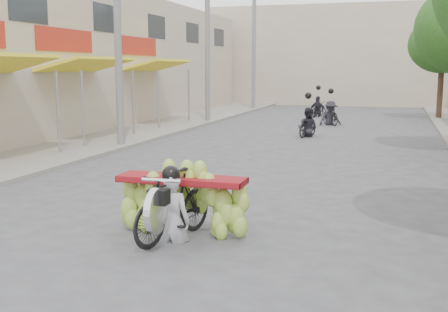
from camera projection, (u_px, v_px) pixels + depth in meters
sidewalk_left at (120, 134)px, 21.97m from camera, size 4.00×60.00×0.12m
far_building at (352, 56)px, 41.11m from camera, size 20.00×6.00×7.00m
utility_pole_mid at (118, 24)px, 18.05m from camera, size 0.60×0.24×8.00m
utility_pole_far at (207, 38)px, 26.55m from camera, size 0.60×0.24×8.00m
utility_pole_back at (254, 45)px, 35.05m from camera, size 0.60×0.24×8.00m
street_tree_far at (443, 45)px, 28.17m from camera, size 3.40×3.40×5.25m
banana_motorbike at (176, 196)px, 8.67m from camera, size 2.20×1.95×1.94m
bg_motorbike_a at (308, 117)px, 21.58m from camera, size 0.90×1.67×1.95m
bg_motorbike_b at (331, 107)px, 25.86m from camera, size 1.25×1.64×1.95m
bg_motorbike_c at (318, 102)px, 30.38m from camera, size 1.06×1.59×1.95m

